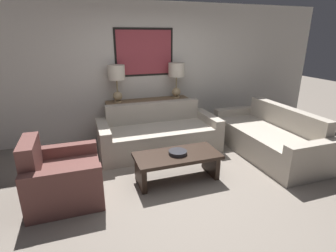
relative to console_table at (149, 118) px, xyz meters
The scene contains 10 objects.
ground_plane 2.11m from the console_table, 90.00° to the right, with size 20.00×20.00×0.00m, color slate.
back_wall 0.97m from the console_table, 90.00° to the left, with size 8.21×0.12×2.65m.
console_table is the anchor object (origin of this frame).
table_lamp_left 1.07m from the console_table, behind, with size 0.33×0.33×0.71m.
table_lamp_right 1.07m from the console_table, ahead, with size 0.33×0.33×0.71m.
couch_by_back_wall 0.71m from the console_table, 90.00° to the right, with size 2.16×0.94×0.82m.
couch_by_side 2.34m from the console_table, 39.74° to the right, with size 0.94×2.16×0.82m.
coffee_table 1.84m from the console_table, 92.11° to the right, with size 1.23×0.57×0.41m.
decorative_bowl 1.84m from the console_table, 91.90° to the right, with size 0.26×0.26×0.05m.
armchair_near_back_wall 2.43m from the console_table, 132.16° to the right, with size 0.88×0.90×0.85m.
Camera 1 is at (-1.31, -2.95, 2.02)m, focal length 28.00 mm.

